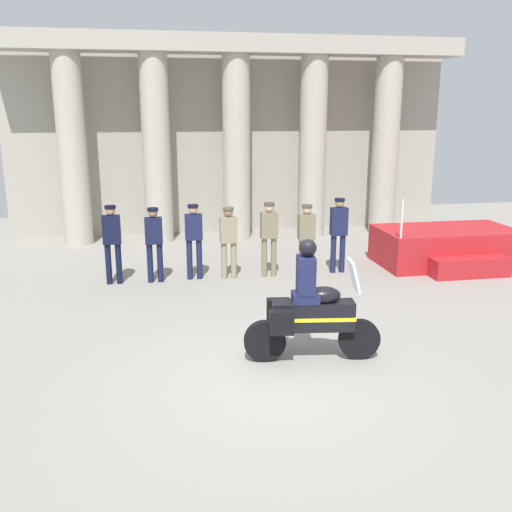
{
  "coord_description": "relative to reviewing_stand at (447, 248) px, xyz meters",
  "views": [
    {
      "loc": [
        -1.66,
        -7.24,
        3.72
      ],
      "look_at": [
        0.17,
        2.85,
        1.09
      ],
      "focal_mm": 39.91,
      "sensor_mm": 36.0,
      "label": 1
    }
  ],
  "objects": [
    {
      "name": "motorcycle_with_rider",
      "position": [
        -4.87,
        -4.78,
        0.36
      ],
      "size": [
        2.09,
        0.74,
        1.9
      ],
      "rotation": [
        0.0,
        0.0,
        -0.13
      ],
      "color": "black",
      "rests_on": "ground_plane"
    },
    {
      "name": "officer_in_row_1",
      "position": [
        -7.12,
        -0.22,
        0.56
      ],
      "size": [
        0.38,
        0.24,
        1.67
      ],
      "rotation": [
        0.0,
        0.0,
        3.13
      ],
      "color": "#141938",
      "rests_on": "ground_plane"
    },
    {
      "name": "colonnade_backdrop",
      "position": [
        -4.65,
        4.49,
        2.73
      ],
      "size": [
        13.28,
        1.64,
        5.76
      ],
      "color": "#A49F91",
      "rests_on": "ground_plane"
    },
    {
      "name": "officer_in_row_6",
      "position": [
        -2.88,
        -0.18,
        0.61
      ],
      "size": [
        0.38,
        0.24,
        1.76
      ],
      "rotation": [
        0.0,
        0.0,
        3.13
      ],
      "color": "#191E42",
      "rests_on": "ground_plane"
    },
    {
      "name": "ground_plane",
      "position": [
        -5.43,
        -5.34,
        -0.43
      ],
      "size": [
        28.0,
        28.0,
        0.0
      ],
      "primitive_type": "plane",
      "color": "gray"
    },
    {
      "name": "officer_in_row_4",
      "position": [
        -4.54,
        -0.23,
        0.58
      ],
      "size": [
        0.38,
        0.24,
        1.71
      ],
      "rotation": [
        0.0,
        0.0,
        3.13
      ],
      "color": "#7A7056",
      "rests_on": "ground_plane"
    },
    {
      "name": "officer_in_row_3",
      "position": [
        -5.47,
        -0.23,
        0.53
      ],
      "size": [
        0.38,
        0.24,
        1.64
      ],
      "rotation": [
        0.0,
        0.0,
        3.13
      ],
      "color": "gray",
      "rests_on": "ground_plane"
    },
    {
      "name": "officer_in_row_2",
      "position": [
        -6.24,
        -0.13,
        0.58
      ],
      "size": [
        0.38,
        0.24,
        1.7
      ],
      "rotation": [
        0.0,
        0.0,
        3.13
      ],
      "color": "#191E42",
      "rests_on": "ground_plane"
    },
    {
      "name": "officer_in_row_0",
      "position": [
        -8.01,
        -0.18,
        0.6
      ],
      "size": [
        0.38,
        0.24,
        1.74
      ],
      "rotation": [
        0.0,
        0.0,
        3.13
      ],
      "color": "black",
      "rests_on": "ground_plane"
    },
    {
      "name": "officer_in_row_5",
      "position": [
        -3.65,
        -0.19,
        0.53
      ],
      "size": [
        0.38,
        0.24,
        1.64
      ],
      "rotation": [
        0.0,
        0.0,
        3.13
      ],
      "color": "#7A7056",
      "rests_on": "ground_plane"
    },
    {
      "name": "reviewing_stand",
      "position": [
        0.0,
        0.0,
        0.0
      ],
      "size": [
        3.34,
        2.33,
        1.79
      ],
      "color": "#B21E23",
      "rests_on": "ground_plane"
    }
  ]
}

